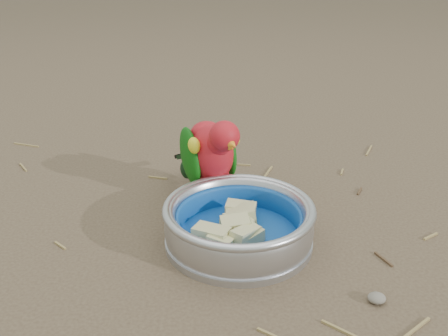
{
  "coord_description": "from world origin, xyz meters",
  "views": [
    {
      "loc": [
        0.0,
        -0.58,
        0.39
      ],
      "look_at": [
        0.02,
        0.11,
        0.08
      ],
      "focal_mm": 40.0,
      "sensor_mm": 36.0,
      "label": 1
    }
  ],
  "objects": [
    {
      "name": "ground",
      "position": [
        0.0,
        0.0,
        0.0
      ],
      "size": [
        60.0,
        60.0,
        0.0
      ],
      "primitive_type": "plane",
      "color": "brown"
    },
    {
      "name": "food_bowl",
      "position": [
        0.04,
        0.03,
        0.01
      ],
      "size": [
        0.21,
        0.21,
        0.02
      ],
      "primitive_type": "cylinder",
      "color": "#B2B2BA",
      "rests_on": "ground"
    },
    {
      "name": "bowl_wall",
      "position": [
        0.04,
        0.03,
        0.04
      ],
      "size": [
        0.21,
        0.21,
        0.04
      ],
      "primitive_type": null,
      "color": "#B2B2BA",
      "rests_on": "food_bowl"
    },
    {
      "name": "fruit_wedges",
      "position": [
        0.04,
        0.03,
        0.03
      ],
      "size": [
        0.13,
        0.13,
        0.03
      ],
      "primitive_type": null,
      "color": "#BFB87F",
      "rests_on": "food_bowl"
    },
    {
      "name": "lory_parrot",
      "position": [
        -0.0,
        0.16,
        0.07
      ],
      "size": [
        0.16,
        0.2,
        0.15
      ],
      "primitive_type": null,
      "rotation": [
        0.0,
        0.0,
        -2.69
      ],
      "color": "#AA131C",
      "rests_on": "ground"
    },
    {
      "name": "ground_debris",
      "position": [
        0.02,
        0.03,
        0.0
      ],
      "size": [
        0.9,
        0.8,
        0.01
      ],
      "primitive_type": null,
      "color": "olive",
      "rests_on": "ground"
    }
  ]
}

